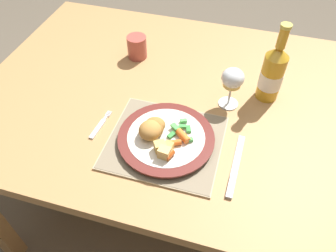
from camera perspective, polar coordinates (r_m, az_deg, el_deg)
The scene contains 13 objects.
ground_plane at distance 1.68m, azimuth 2.78°, elevation -13.93°, with size 6.00×6.00×0.00m, color brown.
dining_table at distance 1.14m, azimuth 3.96°, elevation 2.08°, with size 1.44×0.96×0.74m.
placemat at distance 0.95m, azimuth -0.50°, elevation -2.78°, with size 0.32×0.29×0.01m.
dinner_plate at distance 0.94m, azimuth -0.32°, elevation -2.13°, with size 0.28×0.28×0.02m.
breaded_croquettes at distance 0.92m, azimuth -2.75°, elevation -0.44°, with size 0.08×0.09×0.05m.
green_beans_pile at distance 0.94m, azimuth 2.21°, elevation -0.68°, with size 0.08×0.09×0.02m.
glazed_carrots at distance 0.90m, azimuth 1.61°, elevation -3.02°, with size 0.06×0.11×0.02m.
fork at distance 1.01m, azimuth -11.88°, elevation -0.09°, with size 0.02×0.12×0.01m.
table_knife at distance 0.90m, azimuth 11.52°, elevation -7.60°, with size 0.02×0.22×0.01m.
wine_glass at distance 1.01m, azimuth 11.14°, elevation 7.75°, with size 0.07×0.07×0.14m.
bottle at distance 1.08m, azimuth 17.73°, elevation 8.77°, with size 0.07×0.07×0.26m.
roast_potatoes at distance 0.88m, azimuth -0.60°, elevation -4.00°, with size 0.06×0.05×0.03m.
drinking_cup at distance 1.24m, azimuth -5.42°, elevation 13.62°, with size 0.07×0.07×0.08m.
Camera 1 is at (0.15, -0.79, 1.47)m, focal length 35.00 mm.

